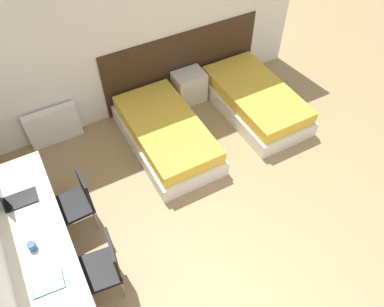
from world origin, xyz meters
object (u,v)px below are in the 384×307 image
object	(u,v)px
bed_near_door	(255,100)
chair_near_laptop	(76,200)
nightstand	(189,87)
laptop	(14,198)
bed_near_window	(166,134)
chair_near_notebook	(103,266)

from	to	relation	value
bed_near_door	chair_near_laptop	bearing A→B (deg)	-167.41
bed_near_door	nightstand	world-z (taller)	nightstand
nightstand	laptop	xyz separation A→B (m)	(-2.84, -1.36, 0.58)
nightstand	laptop	bearing A→B (deg)	-154.40
chair_near_laptop	laptop	world-z (taller)	laptop
chair_near_laptop	laptop	xyz separation A→B (m)	(-0.57, 0.07, 0.37)
nightstand	laptop	size ratio (longest dim) A/B	1.46
bed_near_window	bed_near_door	distance (m)	1.56
bed_near_window	chair_near_laptop	bearing A→B (deg)	-155.45
bed_near_door	chair_near_notebook	size ratio (longest dim) A/B	2.17
nightstand	chair_near_laptop	size ratio (longest dim) A/B	0.61
chair_near_notebook	laptop	size ratio (longest dim) A/B	2.41
chair_near_notebook	laptop	world-z (taller)	laptop
bed_near_door	nightstand	bearing A→B (deg)	136.43
chair_near_notebook	bed_near_door	bearing A→B (deg)	35.07
nightstand	chair_near_notebook	xyz separation A→B (m)	(-2.28, -2.34, 0.21)
chair_near_laptop	bed_near_door	bearing A→B (deg)	11.00
bed_near_window	chair_near_notebook	xyz separation A→B (m)	(-1.50, -1.60, 0.25)
chair_near_notebook	laptop	xyz separation A→B (m)	(-0.56, 0.98, 0.37)
nightstand	chair_near_notebook	bearing A→B (deg)	-134.19
laptop	bed_near_window	bearing A→B (deg)	18.77
laptop	nightstand	bearing A→B (deg)	27.68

